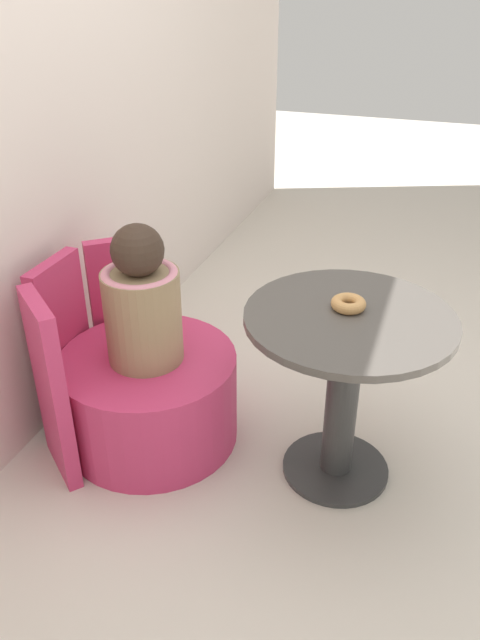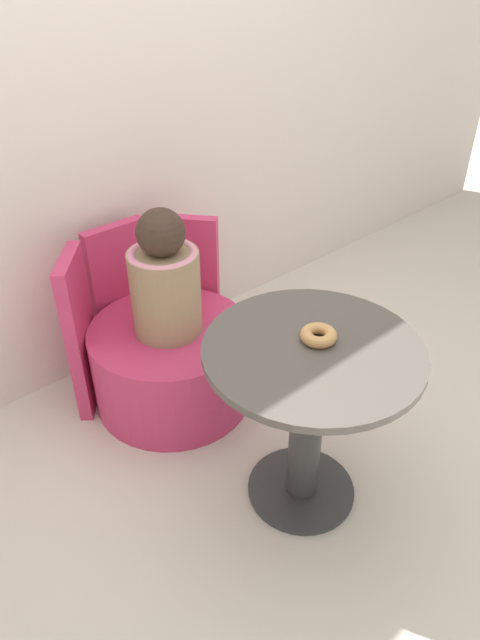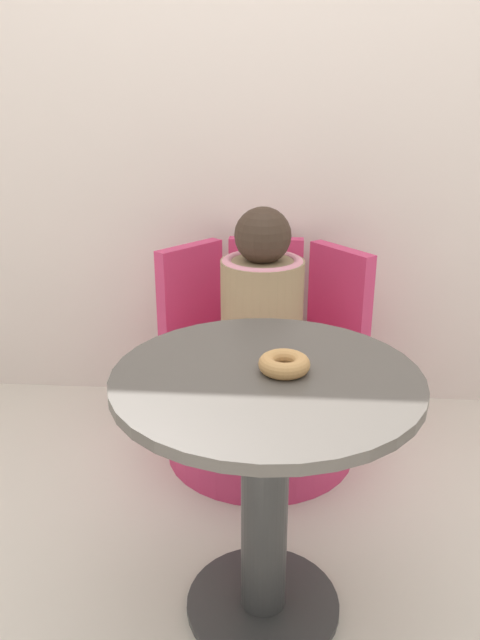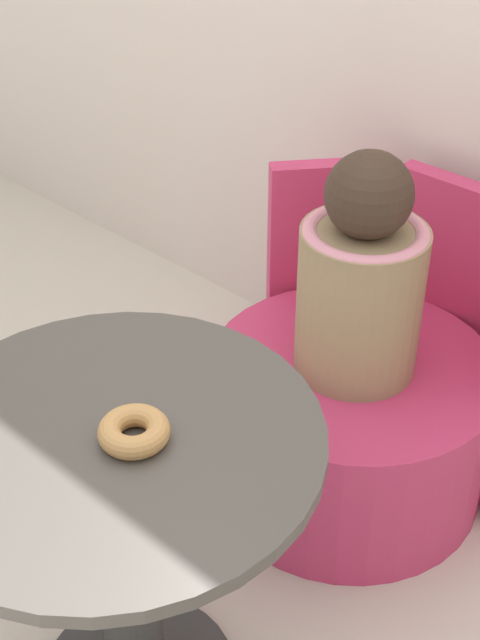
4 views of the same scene
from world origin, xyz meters
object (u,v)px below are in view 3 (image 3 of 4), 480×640
at_px(round_table, 265,453).
at_px(child_figure, 262,294).
at_px(tub_chair, 261,405).
at_px(donut, 284,364).

xyz_separation_m(round_table, child_figure, (-0.04, 0.69, 0.13)).
height_order(tub_chair, child_figure, child_figure).
xyz_separation_m(round_table, donut, (0.04, 0.01, 0.21)).
distance_m(child_figure, donut, 0.69).
bearing_deg(round_table, tub_chair, 93.10).
xyz_separation_m(tub_chair, child_figure, (-0.00, 0.00, 0.39)).
height_order(round_table, tub_chair, round_table).
bearing_deg(child_figure, tub_chair, 0.00).
bearing_deg(round_table, donut, 19.26).
bearing_deg(tub_chair, donut, -83.84).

